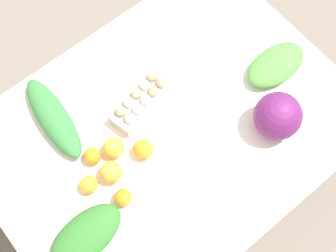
% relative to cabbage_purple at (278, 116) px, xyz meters
% --- Properties ---
extents(ground_plane, '(8.00, 8.00, 0.00)m').
position_rel_cabbage_purple_xyz_m(ground_plane, '(-0.33, 0.25, -0.83)').
color(ground_plane, '#70665B').
extents(dining_table, '(1.42, 1.07, 0.74)m').
position_rel_cabbage_purple_xyz_m(dining_table, '(-0.33, 0.25, -0.17)').
color(dining_table, silver).
rests_on(dining_table, ground_plane).
extents(cabbage_purple, '(0.18, 0.18, 0.18)m').
position_rel_cabbage_purple_xyz_m(cabbage_purple, '(0.00, 0.00, 0.00)').
color(cabbage_purple, '#601E5B').
rests_on(cabbage_purple, dining_table).
extents(egg_carton, '(0.30, 0.16, 0.09)m').
position_rel_cabbage_purple_xyz_m(egg_carton, '(-0.34, 0.39, -0.05)').
color(egg_carton, '#B7B7B2').
rests_on(egg_carton, dining_table).
extents(greens_bunch_chard, '(0.30, 0.17, 0.08)m').
position_rel_cabbage_purple_xyz_m(greens_bunch_chard, '(-0.81, 0.11, -0.05)').
color(greens_bunch_chard, '#2D6B28').
rests_on(greens_bunch_chard, dining_table).
extents(greens_bunch_dandelion, '(0.27, 0.16, 0.07)m').
position_rel_cabbage_purple_xyz_m(greens_bunch_dandelion, '(0.18, 0.18, -0.05)').
color(greens_bunch_dandelion, '#4C933D').
rests_on(greens_bunch_dandelion, dining_table).
extents(greens_bunch_scallion, '(0.15, 0.40, 0.08)m').
position_rel_cabbage_purple_xyz_m(greens_bunch_scallion, '(-0.65, 0.55, -0.05)').
color(greens_bunch_scallion, '#337538').
rests_on(greens_bunch_scallion, dining_table).
extents(orange_0, '(0.08, 0.08, 0.08)m').
position_rel_cabbage_purple_xyz_m(orange_0, '(-0.61, 0.23, -0.05)').
color(orange_0, '#F9A833').
rests_on(orange_0, dining_table).
extents(orange_1, '(0.08, 0.08, 0.08)m').
position_rel_cabbage_purple_xyz_m(orange_1, '(-0.54, 0.30, -0.05)').
color(orange_1, '#F9A833').
rests_on(orange_1, dining_table).
extents(orange_2, '(0.08, 0.08, 0.08)m').
position_rel_cabbage_purple_xyz_m(orange_2, '(-0.46, 0.23, -0.05)').
color(orange_2, orange).
rests_on(orange_2, dining_table).
extents(orange_3, '(0.07, 0.07, 0.07)m').
position_rel_cabbage_purple_xyz_m(orange_3, '(-0.63, 0.13, -0.06)').
color(orange_3, orange).
rests_on(orange_3, dining_table).
extents(orange_4, '(0.07, 0.07, 0.07)m').
position_rel_cabbage_purple_xyz_m(orange_4, '(-0.70, 0.25, -0.06)').
color(orange_4, orange).
rests_on(orange_4, dining_table).
extents(orange_5, '(0.07, 0.07, 0.07)m').
position_rel_cabbage_purple_xyz_m(orange_5, '(-0.62, 0.33, -0.06)').
color(orange_5, orange).
rests_on(orange_5, dining_table).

